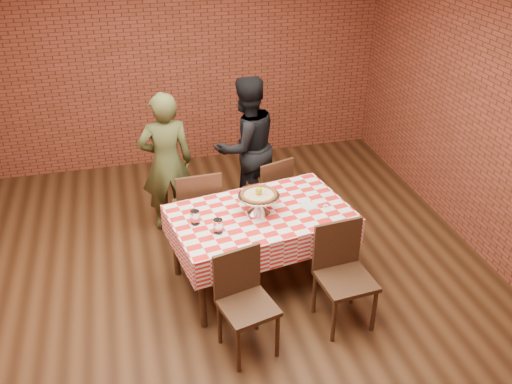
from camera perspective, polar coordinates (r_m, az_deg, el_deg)
ground at (r=5.19m, az=-3.96°, el=-11.08°), size 6.00×6.00×0.00m
back_wall at (r=7.17m, az=-9.02°, el=13.77°), size 5.50×0.00×5.50m
table at (r=5.19m, az=0.46°, el=-5.70°), size 1.72×1.20×0.75m
tablecloth at (r=5.05m, az=0.47°, el=-3.42°), size 1.76×1.24×0.27m
pizza_stand at (r=4.95m, az=0.29°, el=-1.21°), size 0.48×0.48×0.17m
pizza at (r=4.90m, az=0.29°, el=-0.31°), size 0.41×0.41×0.03m
lemon at (r=4.88m, az=0.29°, el=0.14°), size 0.07×0.07×0.08m
water_glass_left at (r=4.69m, az=-3.94°, el=-3.54°), size 0.09×0.09×0.13m
water_glass_right at (r=4.82m, az=-6.32°, el=-2.62°), size 0.09×0.09×0.13m
side_plate at (r=5.09m, az=5.49°, el=-1.42°), size 0.18×0.18×0.01m
sweetener_packet_a at (r=5.11m, az=7.20°, el=-1.45°), size 0.06×0.06×0.00m
sweetener_packet_b at (r=5.09m, az=7.36°, el=-1.61°), size 0.06×0.05×0.00m
condiment_caddy at (r=5.21m, az=-0.31°, el=0.38°), size 0.11×0.09×0.15m
chair_near_left at (r=4.43m, az=-0.85°, el=-11.89°), size 0.49×0.49×0.89m
chair_near_right at (r=4.74m, az=9.27°, el=-8.92°), size 0.48×0.48×0.92m
chair_far_left at (r=5.65m, az=-6.14°, el=-1.56°), size 0.46×0.46×0.93m
chair_far_right at (r=5.94m, az=1.18°, el=-0.00°), size 0.50×0.50×0.87m
diner_olive at (r=5.87m, az=-9.24°, el=2.98°), size 0.58×0.39×1.56m
diner_black at (r=6.12m, az=-1.01°, el=4.75°), size 0.93×0.83×1.60m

